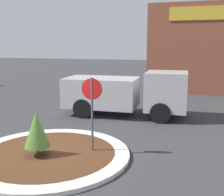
# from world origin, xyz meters

# --- Properties ---
(ground_plane) EXTENTS (120.00, 120.00, 0.00)m
(ground_plane) POSITION_xyz_m (0.00, 0.00, 0.00)
(ground_plane) COLOR #38383A
(traffic_island) EXTENTS (5.12, 5.12, 0.13)m
(traffic_island) POSITION_xyz_m (0.00, 0.00, 0.06)
(traffic_island) COLOR silver
(traffic_island) RESTS_ON ground_plane
(stop_sign) EXTENTS (0.68, 0.07, 2.49)m
(stop_sign) POSITION_xyz_m (1.25, 0.60, 1.72)
(stop_sign) COLOR #4C4C51
(stop_sign) RESTS_ON ground_plane
(island_shrub) EXTENTS (0.78, 0.78, 1.38)m
(island_shrub) POSITION_xyz_m (-0.22, -0.29, 0.96)
(island_shrub) COLOR brown
(island_shrub) RESTS_ON traffic_island
(utility_truck) EXTENTS (6.07, 2.46, 2.24)m
(utility_truck) POSITION_xyz_m (1.02, 5.84, 1.18)
(utility_truck) COLOR #B2B2B7
(utility_truck) RESTS_ON ground_plane
(storefront_building) EXTENTS (10.26, 6.07, 6.41)m
(storefront_building) POSITION_xyz_m (5.86, 16.07, 3.21)
(storefront_building) COLOR brown
(storefront_building) RESTS_ON ground_plane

